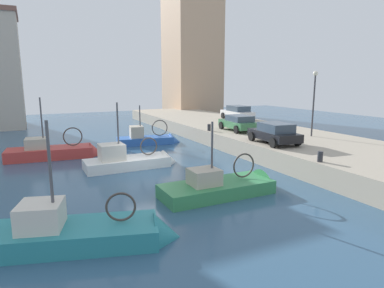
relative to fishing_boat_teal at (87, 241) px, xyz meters
name	(u,v)px	position (x,y,z in m)	size (l,w,h in m)	color
water_surface	(148,172)	(4.65, 7.51, -0.12)	(80.00, 80.00, 0.00)	#335675
quay_wall	(298,146)	(16.15, 7.51, 0.48)	(9.00, 56.00, 1.20)	#ADA08C
fishing_boat_teal	(87,241)	(0.00, 0.00, 0.00)	(6.45, 3.52, 5.06)	teal
fishing_boat_green	(225,192)	(6.76, 2.31, -0.02)	(6.22, 2.37, 4.47)	#388951
fishing_boat_white	(133,165)	(4.15, 9.10, 0.03)	(5.93, 2.22, 4.94)	white
fishing_boat_red	(56,156)	(0.03, 14.03, -0.01)	(6.55, 2.73, 5.16)	#BC3833
fishing_boat_blue	(149,142)	(7.63, 16.17, 0.02)	(5.63, 2.63, 4.11)	#2D60B7
parked_car_black	(275,133)	(13.20, 6.63, 1.79)	(2.34, 4.01, 1.38)	black
parked_car_green	(239,123)	(14.25, 12.47, 1.76)	(2.25, 3.97, 1.30)	#387547
parked_car_white	(237,112)	(18.66, 19.36, 1.84)	(2.25, 4.44, 1.48)	silver
mooring_bollard_south	(320,157)	(12.00, 1.51, 1.36)	(0.28, 0.28, 0.55)	#2D2D33
mooring_bollard_mid	(209,127)	(12.00, 13.51, 1.36)	(0.28, 0.28, 0.55)	#2D2D33
quay_streetlamp	(314,93)	(17.65, 7.72, 4.34)	(0.36, 0.36, 4.83)	#38383D
waterfront_building_central	(192,49)	(21.43, 36.39, 9.79)	(7.30, 7.85, 19.78)	tan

